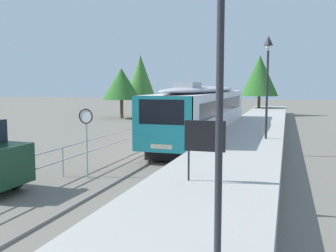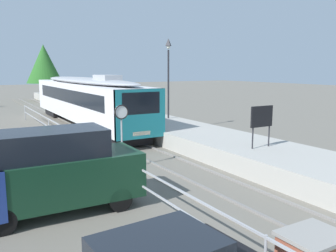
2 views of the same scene
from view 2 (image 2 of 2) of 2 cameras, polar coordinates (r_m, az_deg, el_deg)
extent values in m
plane|color=#6B665B|center=(24.19, -18.38, -1.39)|extent=(160.00, 160.00, 0.00)
cube|color=#6B665B|center=(24.97, -11.65, -0.71)|extent=(3.20, 60.00, 0.06)
cube|color=slate|center=(24.73, -13.23, -0.70)|extent=(0.08, 60.00, 0.08)
cube|color=slate|center=(25.19, -10.11, -0.42)|extent=(0.08, 60.00, 0.08)
cube|color=silver|center=(26.72, -13.28, 4.06)|extent=(2.80, 18.69, 2.55)
cube|color=#19757F|center=(18.16, -4.47, 1.95)|extent=(2.80, 0.24, 2.55)
cube|color=black|center=(18.02, -4.38, 3.69)|extent=(2.13, 0.08, 1.12)
cube|color=black|center=(26.69, -13.31, 4.93)|extent=(2.82, 15.70, 0.92)
ellipsoid|color=#A8AAAF|center=(26.64, -13.40, 7.18)|extent=(2.69, 17.94, 0.44)
cube|color=#A8AAAF|center=(22.21, -9.79, 7.66)|extent=(1.10, 2.20, 0.36)
cube|color=#EAE5C6|center=(18.25, -4.33, -1.18)|extent=(1.00, 0.10, 0.20)
cube|color=black|center=(20.46, -7.26, -1.67)|extent=(2.24, 3.20, 0.55)
cube|color=black|center=(33.54, -16.75, 2.26)|extent=(2.24, 3.20, 0.55)
cube|color=#A8A59E|center=(26.11, -4.93, 0.81)|extent=(3.90, 60.00, 0.90)
cylinder|color=#232328|center=(24.01, 0.06, 6.70)|extent=(0.12, 0.12, 4.60)
pyramid|color=#232328|center=(24.05, 0.06, 13.38)|extent=(0.34, 0.34, 0.50)
sphere|color=silver|center=(24.02, 0.06, 12.62)|extent=(0.24, 0.24, 0.24)
cylinder|color=#232328|center=(15.35, 13.49, -1.95)|extent=(0.06, 0.06, 0.90)
cylinder|color=#232328|center=(16.02, 15.97, -1.58)|extent=(0.06, 0.06, 0.90)
cube|color=black|center=(15.54, 14.89, 1.50)|extent=(1.20, 0.08, 0.90)
cylinder|color=#9EA0A5|center=(14.88, -7.44, -3.10)|extent=(0.07, 0.07, 2.20)
cylinder|color=white|center=(14.63, -7.53, 2.25)|extent=(0.60, 0.03, 0.60)
torus|color=black|center=(14.62, -7.50, 2.25)|extent=(0.61, 0.05, 0.61)
cube|color=gray|center=(7.64, 22.42, -16.00)|extent=(1.21, 0.99, 0.08)
cube|color=#9EA0A5|center=(14.40, -11.18, -3.20)|extent=(0.05, 36.00, 0.05)
cube|color=#9EA0A5|center=(14.52, -11.11, -5.18)|extent=(0.05, 36.00, 0.05)
cylinder|color=#9EA0A5|center=(14.54, -11.11, -5.42)|extent=(0.06, 0.06, 1.25)
cylinder|color=#9EA0A5|center=(23.06, -18.65, -0.32)|extent=(0.06, 0.06, 1.25)
cylinder|color=#9EA0A5|center=(31.84, -22.07, 2.00)|extent=(0.06, 0.06, 1.25)
cube|color=#143823|center=(11.11, -17.35, -8.06)|extent=(4.95, 2.07, 1.35)
cube|color=black|center=(10.79, -19.18, -2.76)|extent=(3.44, 1.80, 0.80)
cylinder|color=black|center=(12.49, -10.67, -9.11)|extent=(0.73, 0.26, 0.72)
cylinder|color=black|center=(10.97, -7.76, -11.66)|extent=(0.73, 0.26, 0.72)
cylinder|color=black|center=(10.35, -25.18, -13.81)|extent=(0.73, 0.26, 0.72)
cylinder|color=brown|center=(49.72, -19.15, 5.19)|extent=(0.36, 0.36, 2.39)
cone|color=#286023|center=(49.63, -19.38, 9.44)|extent=(4.57, 4.57, 5.00)
camera|label=1|loc=(13.28, 59.44, 2.39)|focal=40.86mm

